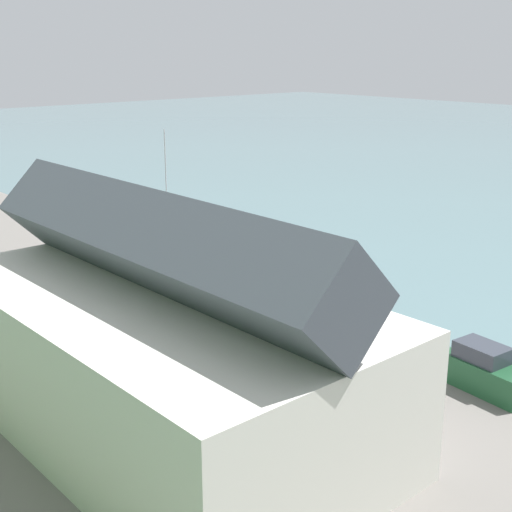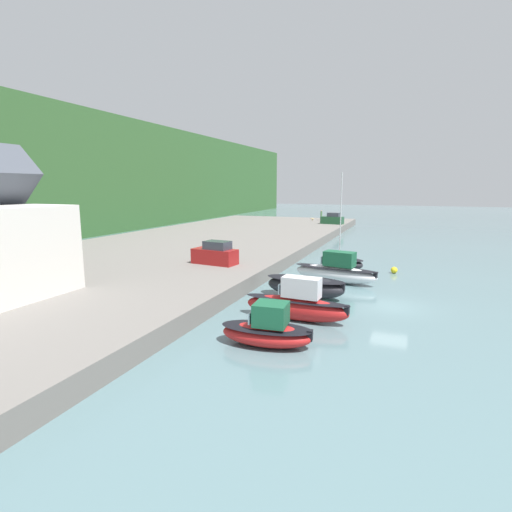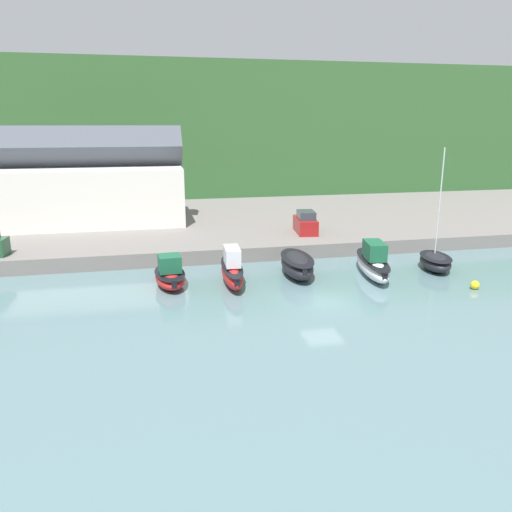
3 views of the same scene
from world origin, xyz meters
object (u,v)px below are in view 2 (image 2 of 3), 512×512
object	(u,v)px
person_on_quay	(321,215)
dog_on_quay	(312,219)
parked_car_3	(215,254)
moored_boat_4	(342,263)
moored_boat_1	(297,304)
moored_boat_2	(305,286)
parked_car_0	(332,219)
moored_boat_3	(336,271)
moored_boat_0	(267,330)
mooring_buoy_1	(394,270)

from	to	relation	value
person_on_quay	dog_on_quay	world-z (taller)	person_on_quay
parked_car_3	dog_on_quay	distance (m)	49.61
moored_boat_4	person_on_quay	bearing A→B (deg)	31.21
moored_boat_1	parked_car_3	xyz separation A→B (m)	(9.00, 10.36, 1.14)
moored_boat_2	parked_car_0	distance (m)	48.45
moored_boat_3	dog_on_quay	xyz separation A→B (m)	(47.49, 13.48, 0.69)
moored_boat_0	person_on_quay	xyz separation A→B (m)	(65.18, 11.24, 1.51)
parked_car_3	person_on_quay	bearing A→B (deg)	8.89
moored_boat_3	person_on_quay	size ratio (longest dim) A/B	3.67
parked_car_0	person_on_quay	xyz separation A→B (m)	(7.43, 3.77, 0.18)
moored_boat_1	dog_on_quay	xyz separation A→B (m)	(58.53, 13.03, 0.68)
parked_car_3	moored_boat_2	bearing A→B (deg)	-103.78
moored_boat_0	moored_boat_2	size ratio (longest dim) A/B	0.80
moored_boat_4	person_on_quay	xyz separation A→B (m)	(43.92, 11.66, 1.63)
moored_boat_4	mooring_buoy_1	world-z (taller)	moored_boat_4
moored_boat_3	moored_boat_4	world-z (taller)	moored_boat_4
moored_boat_4	dog_on_quay	xyz separation A→B (m)	(41.82, 13.10, 0.99)
moored_boat_2	parked_car_3	bearing A→B (deg)	74.36
moored_boat_1	moored_boat_2	bearing A→B (deg)	12.24
person_on_quay	mooring_buoy_1	distance (m)	46.93
parked_car_3	moored_boat_0	bearing A→B (deg)	-136.01
moored_boat_0	parked_car_0	bearing A→B (deg)	2.99
moored_boat_2	moored_boat_1	bearing A→B (deg)	-165.47
parked_car_0	dog_on_quay	xyz separation A→B (m)	(5.33, 5.21, -0.46)
moored_boat_1	person_on_quay	bearing A→B (deg)	14.19
moored_boat_1	person_on_quay	world-z (taller)	person_on_quay
moored_boat_0	parked_car_3	world-z (taller)	parked_car_3
parked_car_3	mooring_buoy_1	xyz separation A→B (m)	(7.83, -15.47, -1.85)
moored_boat_0	moored_boat_2	bearing A→B (deg)	-1.60
moored_boat_2	dog_on_quay	xyz separation A→B (m)	(53.25, 12.21, 0.83)
moored_boat_2	dog_on_quay	world-z (taller)	dog_on_quay
parked_car_0	dog_on_quay	distance (m)	7.47
person_on_quay	parked_car_0	bearing A→B (deg)	-153.08
moored_boat_2	dog_on_quay	bearing A→B (deg)	18.58
moored_boat_0	moored_boat_4	bearing A→B (deg)	-5.52
dog_on_quay	mooring_buoy_1	xyz separation A→B (m)	(-41.70, -18.14, -1.39)
moored_boat_1	moored_boat_3	distance (m)	11.05
parked_car_3	moored_boat_3	bearing A→B (deg)	-71.77
person_on_quay	moored_boat_4	bearing A→B (deg)	-165.13
moored_boat_1	moored_boat_4	world-z (taller)	moored_boat_4
parked_car_3	mooring_buoy_1	world-z (taller)	parked_car_3
moored_boat_1	person_on_quay	xyz separation A→B (m)	(60.63, 11.59, 1.32)
moored_boat_4	dog_on_quay	world-z (taller)	moored_boat_4
moored_boat_0	parked_car_3	xyz separation A→B (m)	(13.54, 10.01, 1.33)
moored_boat_0	moored_boat_3	bearing A→B (deg)	-7.31
moored_boat_4	mooring_buoy_1	xyz separation A→B (m)	(0.12, -5.04, -0.41)
moored_boat_4	parked_car_3	world-z (taller)	moored_boat_4
person_on_quay	mooring_buoy_1	world-z (taller)	person_on_quay
parked_car_3	person_on_quay	distance (m)	51.65
parked_car_0	person_on_quay	size ratio (longest dim) A/B	2.06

